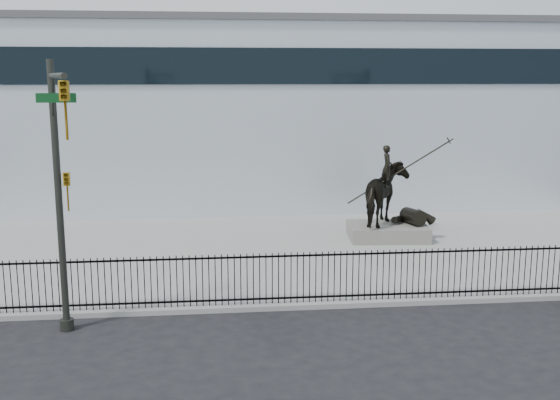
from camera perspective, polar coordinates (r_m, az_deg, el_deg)
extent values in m
plane|color=black|center=(18.15, 4.38, -10.57)|extent=(120.00, 120.00, 0.00)
cube|color=gray|center=(24.70, 1.46, -4.52)|extent=(30.00, 12.00, 0.15)
cube|color=silver|center=(36.80, -1.16, 7.54)|extent=(44.00, 14.00, 9.00)
cube|color=black|center=(19.20, 3.72, -8.39)|extent=(22.00, 0.05, 0.05)
cube|color=black|center=(18.83, 3.76, -4.80)|extent=(22.00, 0.05, 0.05)
cube|color=black|center=(19.01, 3.74, -6.68)|extent=(22.00, 0.03, 1.50)
cube|color=#615E59|center=(26.62, 9.34, -2.73)|extent=(3.24, 2.37, 0.58)
imported|color=black|center=(26.31, 9.44, 0.48)|extent=(2.28, 2.60, 2.45)
imported|color=black|center=(26.11, 9.31, 2.91)|extent=(0.45, 0.64, 1.66)
cylinder|color=black|center=(26.23, 10.22, 2.35)|extent=(3.94, 0.39, 2.50)
cylinder|color=#272923|center=(18.42, -18.06, -10.27)|extent=(0.36, 0.36, 0.30)
cylinder|color=#272923|center=(17.53, -18.70, 0.02)|extent=(0.18, 0.18, 7.00)
cylinder|color=#272923|center=(15.05, -18.92, 10.20)|extent=(1.47, 4.84, 0.12)
imported|color=#B38313|center=(12.86, -18.19, 7.42)|extent=(0.18, 0.22, 1.10)
imported|color=#B38313|center=(17.45, -18.03, 0.68)|extent=(0.16, 0.20, 1.00)
cube|color=#0C3F19|center=(16.01, -18.92, 8.41)|extent=(0.90, 0.03, 0.22)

